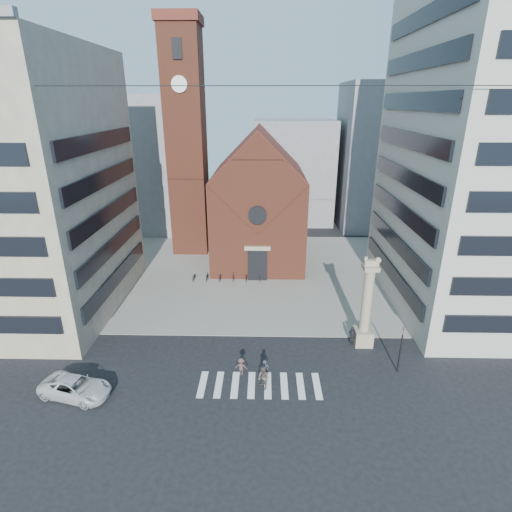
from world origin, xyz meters
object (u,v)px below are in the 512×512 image
(lion_column, at_px, (366,311))
(pedestrian_1, at_px, (263,378))
(pedestrian_0, at_px, (265,370))
(scooter_0, at_px, (194,277))
(pedestrian_2, at_px, (352,336))
(white_car, at_px, (75,387))
(traffic_light, at_px, (401,348))

(lion_column, bearing_deg, pedestrian_1, -145.30)
(pedestrian_0, distance_m, scooter_0, 21.00)
(scooter_0, bearing_deg, pedestrian_2, -38.36)
(pedestrian_0, distance_m, pedestrian_1, 1.00)
(pedestrian_1, bearing_deg, lion_column, 88.63)
(white_car, bearing_deg, lion_column, -58.61)
(traffic_light, bearing_deg, pedestrian_1, -168.13)
(pedestrian_2, xyz_separation_m, scooter_0, (-16.96, 13.65, -0.38))
(lion_column, relative_size, scooter_0, 5.24)
(pedestrian_0, bearing_deg, lion_column, 25.00)
(white_car, relative_size, pedestrian_0, 2.94)
(traffic_light, bearing_deg, white_car, -172.16)
(pedestrian_2, relative_size, scooter_0, 1.05)
(traffic_light, relative_size, pedestrian_2, 2.49)
(pedestrian_0, bearing_deg, white_car, -177.12)
(lion_column, height_order, traffic_light, lion_column)
(lion_column, xyz_separation_m, white_car, (-23.44, -7.50, -2.70))
(lion_column, xyz_separation_m, pedestrian_1, (-9.16, -6.34, -2.47))
(traffic_light, distance_m, pedestrian_2, 5.20)
(pedestrian_1, xyz_separation_m, pedestrian_2, (8.16, 6.34, -0.12))
(white_car, relative_size, scooter_0, 3.28)
(lion_column, relative_size, white_car, 1.60)
(pedestrian_1, height_order, scooter_0, pedestrian_1)
(pedestrian_1, xyz_separation_m, scooter_0, (-8.80, 20.00, -0.50))
(pedestrian_1, bearing_deg, traffic_light, 65.81)
(scooter_0, bearing_deg, traffic_light, -41.02)
(pedestrian_0, xyz_separation_m, pedestrian_1, (-0.11, -0.99, 0.06))
(traffic_light, height_order, white_car, traffic_light)
(white_car, height_order, scooter_0, white_car)
(traffic_light, relative_size, scooter_0, 2.60)
(pedestrian_1, bearing_deg, white_car, -121.44)
(lion_column, bearing_deg, traffic_light, -63.54)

